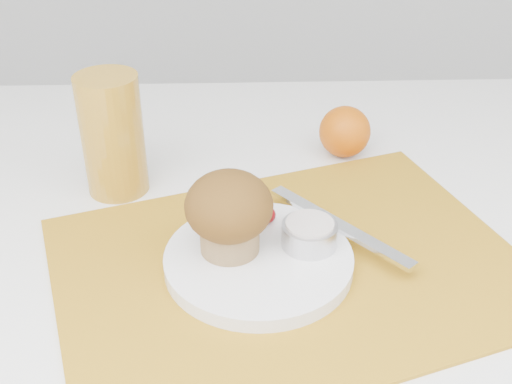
{
  "coord_description": "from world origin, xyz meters",
  "views": [
    {
      "loc": [
        0.01,
        -0.63,
        1.2
      ],
      "look_at": [
        0.03,
        0.0,
        0.8
      ],
      "focal_mm": 45.0,
      "sensor_mm": 36.0,
      "label": 1
    }
  ],
  "objects_px": {
    "plate": "(259,260)",
    "juice_glass": "(113,135)",
    "muffin": "(229,212)",
    "orange": "(345,132)"
  },
  "relations": [
    {
      "from": "plate",
      "to": "juice_glass",
      "type": "distance_m",
      "value": 0.26
    },
    {
      "from": "juice_glass",
      "to": "muffin",
      "type": "bearing_deg",
      "value": -48.24
    },
    {
      "from": "orange",
      "to": "juice_glass",
      "type": "xyz_separation_m",
      "value": [
        -0.31,
        -0.08,
        0.04
      ]
    },
    {
      "from": "muffin",
      "to": "plate",
      "type": "bearing_deg",
      "value": -19.57
    },
    {
      "from": "orange",
      "to": "muffin",
      "type": "xyz_separation_m",
      "value": [
        -0.16,
        -0.25,
        0.03
      ]
    },
    {
      "from": "plate",
      "to": "juice_glass",
      "type": "bearing_deg",
      "value": 135.38
    },
    {
      "from": "juice_glass",
      "to": "orange",
      "type": "bearing_deg",
      "value": 14.93
    },
    {
      "from": "orange",
      "to": "juice_glass",
      "type": "height_order",
      "value": "juice_glass"
    },
    {
      "from": "plate",
      "to": "orange",
      "type": "height_order",
      "value": "orange"
    },
    {
      "from": "orange",
      "to": "juice_glass",
      "type": "relative_size",
      "value": 0.46
    }
  ]
}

